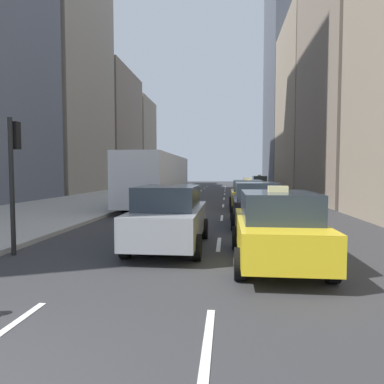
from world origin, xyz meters
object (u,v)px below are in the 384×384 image
at_px(sedan_black_near, 170,216).
at_px(taxi_second, 247,194).
at_px(sedan_silver_behind, 255,204).
at_px(traffic_light_pole, 13,164).
at_px(city_bus, 158,178).
at_px(taxi_third, 276,227).
at_px(taxi_lead, 259,183).

bearing_deg(sedan_black_near, taxi_second, 75.12).
xyz_separation_m(taxi_second, sedan_silver_behind, (0.00, -6.07, 0.02)).
distance_m(taxi_second, sedan_silver_behind, 6.07).
bearing_deg(traffic_light_pole, taxi_second, 60.11).
bearing_deg(city_bus, sedan_silver_behind, -53.51).
height_order(taxi_third, sedan_black_near, taxi_third).
relative_size(taxi_third, sedan_black_near, 0.96).
distance_m(taxi_second, traffic_light_pole, 13.63).
relative_size(taxi_second, city_bus, 0.38).
bearing_deg(taxi_lead, city_bus, -111.80).
xyz_separation_m(taxi_second, taxi_third, (0.00, -12.03, 0.00)).
bearing_deg(traffic_light_pole, sedan_black_near, 16.91).
distance_m(taxi_third, sedan_black_near, 3.17).
distance_m(city_bus, traffic_light_pole, 13.32).
distance_m(taxi_lead, city_bus, 22.67).
xyz_separation_m(taxi_third, traffic_light_pole, (-6.75, 0.29, 1.53)).
xyz_separation_m(city_bus, traffic_light_pole, (-1.14, -13.26, 0.62)).
distance_m(taxi_third, city_bus, 14.70).
distance_m(taxi_second, taxi_third, 12.03).
bearing_deg(taxi_lead, taxi_third, -94.63).
bearing_deg(taxi_lead, sedan_silver_behind, -95.59).
bearing_deg(city_bus, taxi_third, -67.50).
relative_size(taxi_third, city_bus, 0.38).
relative_size(taxi_third, traffic_light_pole, 1.22).
height_order(taxi_lead, city_bus, city_bus).
bearing_deg(sedan_black_near, traffic_light_pole, -163.09).
bearing_deg(taxi_second, sedan_black_near, -104.88).
relative_size(taxi_second, taxi_third, 1.00).
bearing_deg(taxi_third, traffic_light_pole, 177.51).
xyz_separation_m(taxi_third, city_bus, (-5.61, 13.55, 0.91)).
relative_size(taxi_third, sedan_silver_behind, 0.97).
bearing_deg(taxi_third, city_bus, 112.50).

